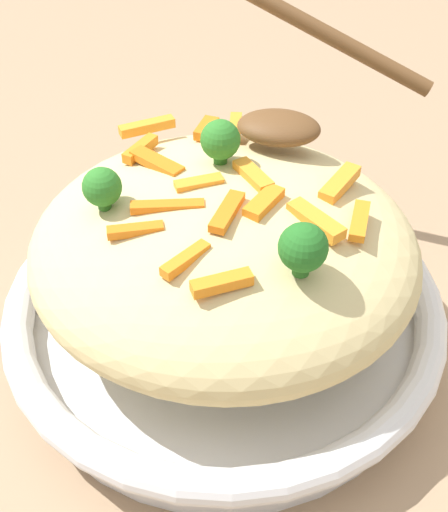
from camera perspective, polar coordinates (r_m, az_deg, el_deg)
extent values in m
plane|color=#9E7F60|center=(0.48, 0.00, -6.87)|extent=(2.40, 2.40, 0.00)
cylinder|color=silver|center=(0.47, 0.00, -5.84)|extent=(0.28, 0.28, 0.03)
torus|color=silver|center=(0.45, 0.00, -3.85)|extent=(0.30, 0.30, 0.02)
torus|color=black|center=(0.45, 0.00, -3.47)|extent=(0.29, 0.29, 0.00)
ellipsoid|color=#DBC689|center=(0.42, 0.00, 0.77)|extent=(0.25, 0.24, 0.09)
cube|color=orange|center=(0.44, -7.34, 9.30)|extent=(0.02, 0.03, 0.01)
cube|color=orange|center=(0.38, 8.04, 3.11)|extent=(0.04, 0.03, 0.01)
cube|color=orange|center=(0.40, -2.21, 6.35)|extent=(0.03, 0.02, 0.01)
cube|color=orange|center=(0.37, 0.27, 3.90)|extent=(0.02, 0.04, 0.01)
cube|color=orange|center=(0.39, 11.80, 3.04)|extent=(0.01, 0.03, 0.01)
cube|color=orange|center=(0.40, 2.57, 7.02)|extent=(0.03, 0.03, 0.01)
cube|color=orange|center=(0.37, -7.77, 2.25)|extent=(0.03, 0.02, 0.01)
cube|color=orange|center=(0.46, -1.55, 11.10)|extent=(0.01, 0.03, 0.01)
cube|color=orange|center=(0.35, -3.39, -0.31)|extent=(0.02, 0.03, 0.01)
cube|color=orange|center=(0.38, 3.52, 4.61)|extent=(0.02, 0.03, 0.01)
cube|color=orange|center=(0.41, 10.11, 6.28)|extent=(0.03, 0.04, 0.01)
cube|color=orange|center=(0.47, -6.76, 11.22)|extent=(0.04, 0.03, 0.01)
cube|color=orange|center=(0.42, -5.90, 8.14)|extent=(0.04, 0.03, 0.01)
cube|color=orange|center=(0.46, 0.98, 11.16)|extent=(0.01, 0.03, 0.01)
cube|color=orange|center=(0.34, -0.20, -2.36)|extent=(0.03, 0.02, 0.01)
cube|color=orange|center=(0.38, -4.98, 4.35)|extent=(0.04, 0.02, 0.01)
cylinder|color=#296820|center=(0.40, -10.44, 4.60)|extent=(0.01, 0.01, 0.01)
sphere|color=#2D7A28|center=(0.39, -10.65, 5.98)|extent=(0.02, 0.02, 0.02)
cylinder|color=#296820|center=(0.42, -0.31, 8.65)|extent=(0.01, 0.01, 0.01)
sphere|color=#2D7A28|center=(0.41, -0.32, 10.17)|extent=(0.03, 0.03, 0.03)
cylinder|color=#205B1C|center=(0.35, 6.77, -0.95)|extent=(0.01, 0.01, 0.01)
sphere|color=#236B23|center=(0.34, 6.95, 0.76)|extent=(0.03, 0.03, 0.03)
ellipsoid|color=brown|center=(0.44, 4.83, 11.16)|extent=(0.06, 0.04, 0.02)
cylinder|color=brown|center=(0.51, 8.00, 19.19)|extent=(0.18, 0.04, 0.08)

